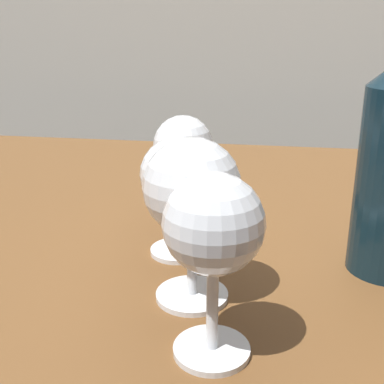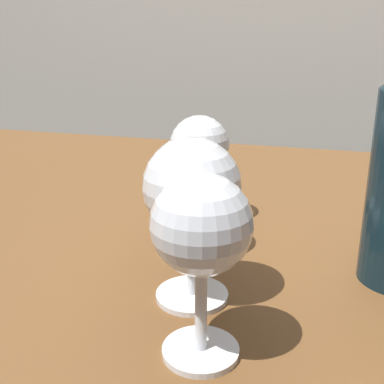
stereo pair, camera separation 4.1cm
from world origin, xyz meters
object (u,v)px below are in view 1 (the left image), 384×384
Objects in this scene: wine_glass_merlot at (192,191)px; wine_glass_chardonnay at (177,178)px; wine_glass_cabernet at (183,148)px; wine_glass_rose at (213,229)px.

wine_glass_merlot is 1.16× the size of wine_glass_chardonnay.
wine_glass_cabernet is (-0.04, 0.18, -0.01)m from wine_glass_merlot.
wine_glass_rose is at bearing -70.70° from wine_glass_chardonnay.
wine_glass_rose is 1.07× the size of wine_glass_cabernet.
wine_glass_rose is 0.96× the size of wine_glass_merlot.
wine_glass_rose is at bearing -70.04° from wine_glass_merlot.
wine_glass_merlot is 0.10m from wine_glass_chardonnay.
wine_glass_rose reaches higher than wine_glass_chardonnay.
wine_glass_chardonnay is 0.96× the size of wine_glass_cabernet.
wine_glass_chardonnay is at bearing -83.23° from wine_glass_cabernet.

